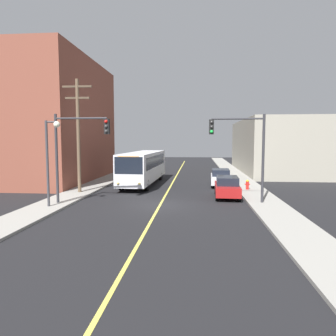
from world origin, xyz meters
name	(u,v)px	position (x,y,z in m)	size (l,w,h in m)	color
ground_plane	(160,205)	(0.00, 0.00, 0.00)	(120.00, 120.00, 0.00)	black
sidewalk_left	(100,183)	(-7.25, 10.00, 0.07)	(2.50, 90.00, 0.15)	gray
sidewalk_right	(246,185)	(7.25, 10.00, 0.07)	(2.50, 90.00, 0.15)	gray
lane_stripe_center	(175,178)	(0.00, 15.00, 0.01)	(0.16, 60.00, 0.01)	#D8CC4C
building_left_brick	(49,121)	(-13.49, 12.17, 6.43)	(10.00, 16.83, 12.85)	brown
building_right_warehouse	(285,146)	(14.49, 23.38, 3.53)	(12.00, 20.65, 7.07)	gray
city_bus	(144,166)	(-2.80, 10.06, 1.82)	(3.04, 12.23, 3.20)	silver
parked_car_red	(227,187)	(4.80, 3.30, 0.84)	(1.96, 4.46, 1.62)	maroon
parked_car_white	(221,177)	(4.77, 9.43, 0.84)	(1.97, 4.47, 1.62)	silver
utility_pole_near	(78,130)	(-7.12, 3.94, 5.20)	(2.40, 0.28, 9.13)	brown
traffic_signal_left_corner	(78,142)	(-5.41, -0.57, 4.30)	(3.75, 0.48, 6.00)	#2D2D33
traffic_signal_right_corner	(240,142)	(5.41, 0.80, 4.30)	(3.75, 0.48, 6.00)	#2D2D33
street_lamp_left	(50,151)	(-6.83, -1.71, 3.74)	(0.98, 0.40, 5.50)	#38383D
fire_hydrant	(247,184)	(6.85, 6.51, 0.58)	(0.44, 0.26, 0.84)	red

